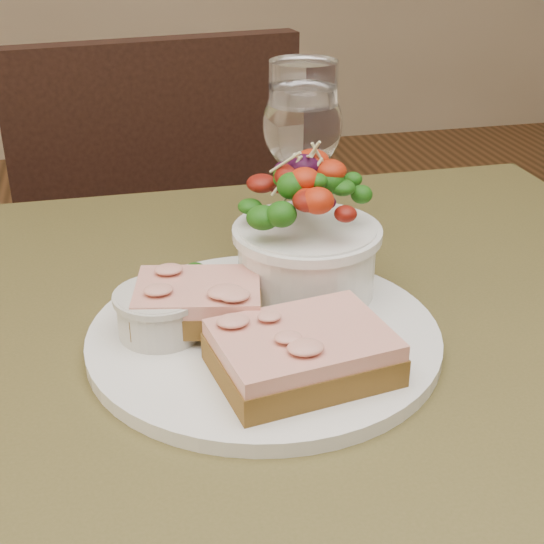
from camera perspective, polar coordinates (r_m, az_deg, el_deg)
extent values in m
cube|color=#4A451F|center=(0.61, 2.64, -8.13)|extent=(0.80, 0.80, 0.04)
cylinder|color=black|center=(1.19, 13.95, -11.55)|extent=(0.05, 0.05, 0.71)
cube|color=black|center=(1.40, -9.53, -0.31)|extent=(0.47, 0.47, 0.04)
cube|color=black|center=(1.14, -8.31, 5.75)|extent=(0.42, 0.10, 0.45)
cube|color=black|center=(1.52, -8.89, -7.92)|extent=(0.41, 0.41, 0.45)
cylinder|color=white|center=(0.61, -0.61, -4.86)|extent=(0.28, 0.28, 0.01)
cube|color=#513315|center=(0.55, 2.30, -6.59)|extent=(0.14, 0.11, 0.02)
cube|color=beige|center=(0.54, 2.33, -5.11)|extent=(0.13, 0.11, 0.01)
cube|color=#513315|center=(0.61, -5.54, -2.68)|extent=(0.11, 0.09, 0.02)
cube|color=beige|center=(0.60, -5.60, -1.46)|extent=(0.11, 0.09, 0.01)
cylinder|color=beige|center=(0.60, -8.43, -3.07)|extent=(0.07, 0.07, 0.04)
cylinder|color=brown|center=(0.60, -8.52, -1.82)|extent=(0.06, 0.06, 0.01)
cylinder|color=white|center=(0.65, 2.61, 0.99)|extent=(0.12, 0.12, 0.06)
ellipsoid|color=#0D3B0A|center=(0.63, 2.72, 5.57)|extent=(0.11, 0.11, 0.06)
ellipsoid|color=#0D3B0A|center=(0.68, -6.62, -0.27)|extent=(0.04, 0.04, 0.01)
sphere|color=maroon|center=(0.67, -7.80, -0.40)|extent=(0.02, 0.02, 0.02)
cylinder|color=white|center=(0.78, 2.14, 1.94)|extent=(0.07, 0.07, 0.00)
cylinder|color=white|center=(0.76, 2.20, 5.18)|extent=(0.01, 0.01, 0.09)
ellipsoid|color=white|center=(0.73, 2.31, 11.01)|extent=(0.08, 0.08, 0.09)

